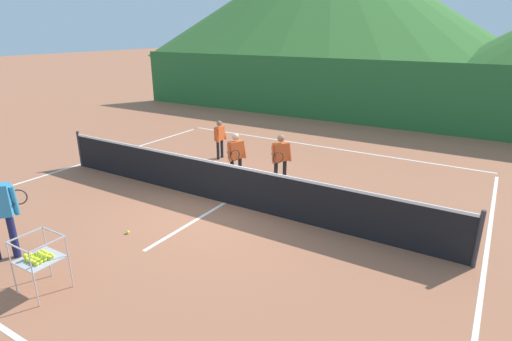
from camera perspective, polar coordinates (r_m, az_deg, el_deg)
name	(u,v)px	position (r m, az deg, el deg)	size (l,w,h in m)	color
ground_plane	(225,203)	(9.49, -4.39, -4.55)	(120.00, 120.00, 0.00)	#A86647
line_baseline_near	(8,332)	(6.70, -31.55, -18.76)	(10.69, 0.08, 0.01)	white
line_baseline_far	(320,146)	(14.17, 8.98, 3.39)	(10.69, 0.08, 0.01)	white
line_sideline_west	(79,165)	(13.17, -23.68, 0.73)	(0.08, 10.62, 0.01)	white
line_sideline_east	(484,270)	(7.99, 29.44, -12.05)	(0.08, 10.62, 0.01)	white
line_service_center	(225,203)	(9.49, -4.39, -4.53)	(0.08, 5.10, 0.01)	white
tennis_net	(224,183)	(9.30, -4.47, -1.73)	(10.42, 0.08, 1.05)	#333338
student_0	(220,136)	(12.54, -5.14, 4.85)	(0.21, 0.48, 1.20)	black
student_1	(236,153)	(10.47, -2.85, 2.44)	(0.42, 0.71, 1.32)	black
student_2	(281,156)	(10.25, 3.47, 2.12)	(0.45, 0.72, 1.34)	black
ball_cart	(39,257)	(7.02, -28.22, -10.73)	(0.58, 0.58, 0.90)	#B7B7BC
tennis_ball_3	(128,232)	(8.48, -17.59, -8.27)	(0.07, 0.07, 0.07)	yellow
windscreen_fence	(359,93)	(17.58, 14.34, 10.56)	(23.52, 0.08, 2.68)	#286B33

